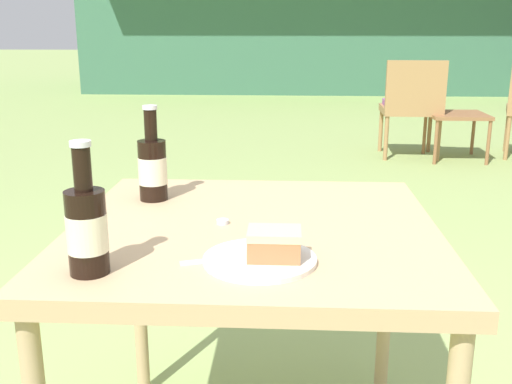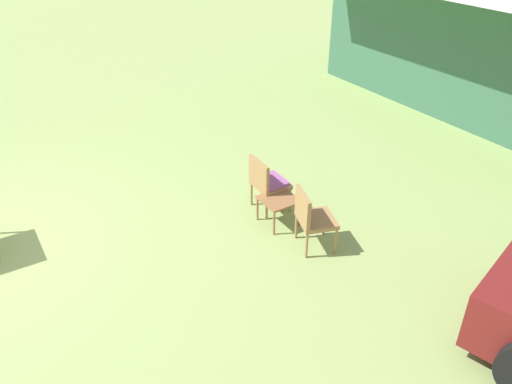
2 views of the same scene
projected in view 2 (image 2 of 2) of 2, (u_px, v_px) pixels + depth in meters
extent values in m
cylinder|color=#9E7547|center=(290.00, 200.00, 7.42)|extent=(0.04, 0.04, 0.39)
cylinder|color=#9E7547|center=(274.00, 187.00, 7.75)|extent=(0.04, 0.04, 0.39)
cylinder|color=#9E7547|center=(267.00, 208.00, 7.24)|extent=(0.04, 0.04, 0.39)
cylinder|color=#9E7547|center=(252.00, 194.00, 7.57)|extent=(0.04, 0.04, 0.39)
cube|color=#9E7547|center=(271.00, 184.00, 7.38)|extent=(0.51, 0.47, 0.06)
cube|color=#9E7547|center=(259.00, 174.00, 7.17)|extent=(0.50, 0.06, 0.41)
cube|color=#995193|center=(271.00, 181.00, 7.35)|extent=(0.46, 0.40, 0.05)
cylinder|color=#9E7547|center=(336.00, 241.00, 6.55)|extent=(0.04, 0.04, 0.39)
cylinder|color=#9E7547|center=(324.00, 222.00, 6.92)|extent=(0.04, 0.04, 0.39)
cylinder|color=#9E7547|center=(307.00, 246.00, 6.47)|extent=(0.04, 0.04, 0.39)
cylinder|color=#9E7547|center=(296.00, 226.00, 6.84)|extent=(0.04, 0.04, 0.39)
cube|color=#9E7547|center=(317.00, 220.00, 6.58)|extent=(0.62, 0.59, 0.06)
cube|color=#9E7547|center=(303.00, 207.00, 6.42)|extent=(0.49, 0.20, 0.41)
cube|color=brown|center=(279.00, 199.00, 7.06)|extent=(0.48, 0.49, 0.03)
cylinder|color=brown|center=(257.00, 209.00, 7.23)|extent=(0.03, 0.03, 0.38)
cylinder|color=brown|center=(274.00, 223.00, 6.91)|extent=(0.03, 0.03, 0.38)
cylinder|color=brown|center=(282.00, 200.00, 7.43)|extent=(0.03, 0.03, 0.38)
cylinder|color=brown|center=(300.00, 214.00, 7.11)|extent=(0.03, 0.03, 0.38)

